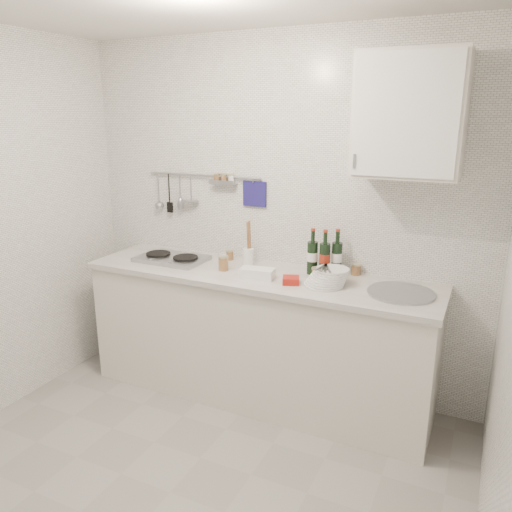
{
  "coord_description": "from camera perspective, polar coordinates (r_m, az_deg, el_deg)",
  "views": [
    {
      "loc": [
        1.38,
        -1.81,
        1.96
      ],
      "look_at": [
        0.08,
        0.9,
        1.1
      ],
      "focal_mm": 35.0,
      "sensor_mm": 36.0,
      "label": 1
    }
  ],
  "objects": [
    {
      "name": "floor",
      "position": [
        3.0,
        -9.78,
        -25.09
      ],
      "size": [
        3.0,
        3.0,
        0.0
      ],
      "primitive_type": "plane",
      "color": "gray",
      "rests_on": "ground"
    },
    {
      "name": "back_wall",
      "position": [
        3.56,
        2.27,
        4.44
      ],
      "size": [
        3.0,
        0.02,
        2.5
      ],
      "primitive_type": "cube",
      "color": "silver",
      "rests_on": "floor"
    },
    {
      "name": "counter",
      "position": [
        3.56,
        0.3,
        -9.44
      ],
      "size": [
        2.44,
        0.64,
        0.96
      ],
      "color": "silver",
      "rests_on": "floor"
    },
    {
      "name": "wall_rail",
      "position": [
        3.78,
        -6.31,
        7.71
      ],
      "size": [
        0.98,
        0.09,
        0.34
      ],
      "color": "#93969B",
      "rests_on": "back_wall"
    },
    {
      "name": "wall_cabinet",
      "position": [
        3.07,
        17.19,
        15.09
      ],
      "size": [
        0.6,
        0.38,
        0.7
      ],
      "color": "silver",
      "rests_on": "back_wall"
    },
    {
      "name": "plate_stack_hob",
      "position": [
        3.77,
        -9.67,
        -0.1
      ],
      "size": [
        0.24,
        0.23,
        0.02
      ],
      "rotation": [
        0.0,
        0.0,
        0.07
      ],
      "color": "#4A50A9",
      "rests_on": "counter"
    },
    {
      "name": "plate_stack_sink",
      "position": [
        3.16,
        8.2,
        -2.42
      ],
      "size": [
        0.27,
        0.26,
        0.12
      ],
      "rotation": [
        0.0,
        0.0,
        0.16
      ],
      "color": "white",
      "rests_on": "counter"
    },
    {
      "name": "wine_bottles",
      "position": [
        3.34,
        7.86,
        0.42
      ],
      "size": [
        0.23,
        0.13,
        0.31
      ],
      "rotation": [
        0.0,
        0.0,
        0.33
      ],
      "color": "black",
      "rests_on": "counter"
    },
    {
      "name": "butter_dish",
      "position": [
        3.27,
        0.16,
        -1.99
      ],
      "size": [
        0.23,
        0.14,
        0.07
      ],
      "primitive_type": "cube",
      "rotation": [
        0.0,
        0.0,
        0.13
      ],
      "color": "white",
      "rests_on": "counter"
    },
    {
      "name": "strawberry_punnet",
      "position": [
        3.18,
        4.01,
        -2.78
      ],
      "size": [
        0.13,
        0.13,
        0.04
      ],
      "primitive_type": "cube",
      "rotation": [
        0.0,
        0.0,
        0.36
      ],
      "color": "red",
      "rests_on": "counter"
    },
    {
      "name": "utensil_crock",
      "position": [
        3.55,
        -0.86,
        0.2
      ],
      "size": [
        0.08,
        0.08,
        0.32
      ],
      "rotation": [
        0.0,
        0.0,
        0.31
      ],
      "color": "white",
      "rests_on": "counter"
    },
    {
      "name": "jar_a",
      "position": [
        3.68,
        -3.0,
        0.14
      ],
      "size": [
        0.06,
        0.06,
        0.08
      ],
      "rotation": [
        0.0,
        0.0,
        0.23
      ],
      "color": "brown",
      "rests_on": "counter"
    },
    {
      "name": "jar_b",
      "position": [
        3.4,
        11.36,
        -1.49
      ],
      "size": [
        0.07,
        0.07,
        0.08
      ],
      "rotation": [
        0.0,
        0.0,
        0.09
      ],
      "color": "brown",
      "rests_on": "counter"
    },
    {
      "name": "jar_c",
      "position": [
        3.28,
        6.96,
        -1.94
      ],
      "size": [
        0.07,
        0.07,
        0.08
      ],
      "rotation": [
        0.0,
        0.0,
        -0.21
      ],
      "color": "brown",
      "rests_on": "counter"
    },
    {
      "name": "jar_d",
      "position": [
        3.43,
        -3.75,
        -0.82
      ],
      "size": [
        0.07,
        0.07,
        0.1
      ],
      "rotation": [
        0.0,
        0.0,
        0.22
      ],
      "color": "brown",
      "rests_on": "counter"
    }
  ]
}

